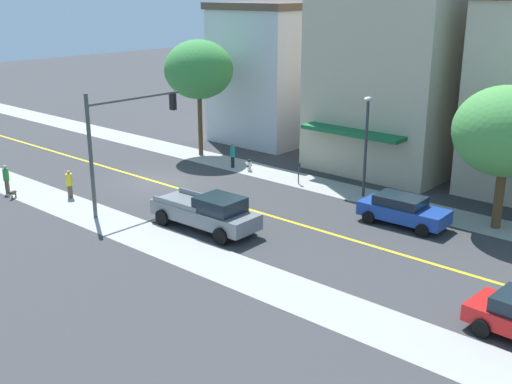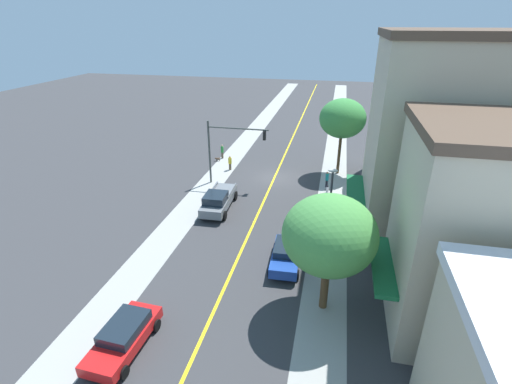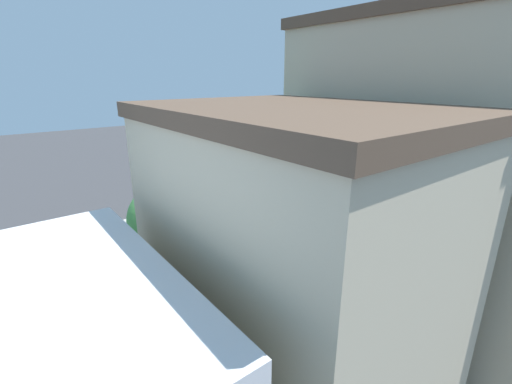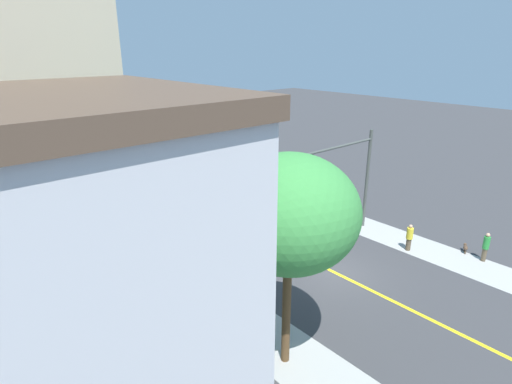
% 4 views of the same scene
% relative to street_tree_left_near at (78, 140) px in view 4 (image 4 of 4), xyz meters
% --- Properties ---
extents(ground_plane, '(140.00, 140.00, 0.00)m').
position_rel_street_tree_left_near_xyz_m(ground_plane, '(6.02, -18.41, -4.79)').
color(ground_plane, '#38383A').
extents(sidewalk_left, '(2.65, 126.00, 0.01)m').
position_rel_street_tree_left_near_xyz_m(sidewalk_left, '(-0.03, -18.41, -4.78)').
color(sidewalk_left, '#9E9E99').
rests_on(sidewalk_left, ground).
extents(sidewalk_right, '(2.65, 126.00, 0.01)m').
position_rel_street_tree_left_near_xyz_m(sidewalk_right, '(12.08, -18.41, -4.78)').
color(sidewalk_right, '#9E9E99').
rests_on(sidewalk_right, ground).
extents(road_centerline_stripe, '(0.20, 126.00, 0.00)m').
position_rel_street_tree_left_near_xyz_m(road_centerline_stripe, '(6.02, -18.41, -4.79)').
color(road_centerline_stripe, yellow).
rests_on(road_centerline_stripe, ground).
extents(tan_rowhouse, '(9.45, 7.30, 10.23)m').
position_rel_street_tree_left_near_xyz_m(tan_rowhouse, '(-8.33, -20.58, 0.35)').
color(tan_rowhouse, silver).
rests_on(tan_rowhouse, ground).
extents(street_tree_left_near, '(5.03, 5.03, 6.94)m').
position_rel_street_tree_left_near_xyz_m(street_tree_left_near, '(0.00, 0.00, 0.00)').
color(street_tree_left_near, brown).
rests_on(street_tree_left_near, ground).
extents(street_tree_right_corner, '(4.68, 4.68, 7.94)m').
position_rel_street_tree_left_near_xyz_m(street_tree_right_corner, '(-0.38, -21.20, 1.15)').
color(street_tree_right_corner, brown).
rests_on(street_tree_right_corner, ground).
extents(fire_hydrant, '(0.44, 0.24, 0.79)m').
position_rel_street_tree_left_near_xyz_m(fire_hydrant, '(0.46, -15.83, -4.40)').
color(fire_hydrant, silver).
rests_on(fire_hydrant, ground).
extents(parking_meter, '(0.12, 0.18, 1.30)m').
position_rel_street_tree_left_near_xyz_m(parking_meter, '(0.62, -11.73, -3.92)').
color(parking_meter, '#4C4C51').
rests_on(parking_meter, ground).
extents(traffic_light_mast, '(6.00, 0.32, 6.34)m').
position_rel_street_tree_left_near_xyz_m(traffic_light_mast, '(10.24, -15.90, -0.54)').
color(traffic_light_mast, '#474C47').
rests_on(traffic_light_mast, ground).
extents(street_lamp, '(0.70, 0.36, 5.64)m').
position_rel_street_tree_left_near_xyz_m(street_lamp, '(0.11, -7.50, -1.24)').
color(street_lamp, '#38383D').
rests_on(street_lamp, ground).
extents(red_sedan_right_curb, '(2.28, 4.66, 1.44)m').
position_rel_street_tree_left_near_xyz_m(red_sedan_right_curb, '(9.56, 5.14, -4.02)').
color(red_sedan_right_curb, red).
rests_on(red_sedan_right_curb, ground).
extents(grey_sedan_left_curb, '(2.06, 4.30, 1.56)m').
position_rel_street_tree_left_near_xyz_m(grey_sedan_left_curb, '(2.42, 11.15, -3.97)').
color(grey_sedan_left_curb, slate).
rests_on(grey_sedan_left_curb, ground).
extents(blue_sedan_left_curb, '(2.14, 4.40, 1.46)m').
position_rel_street_tree_left_near_xyz_m(blue_sedan_left_curb, '(2.69, -3.63, -4.01)').
color(blue_sedan_left_curb, '#1E429E').
rests_on(blue_sedan_left_curb, ground).
extents(grey_pickup_truck, '(2.36, 5.80, 1.82)m').
position_rel_street_tree_left_near_xyz_m(grey_pickup_truck, '(9.54, -10.33, -3.88)').
color(grey_pickup_truck, slate).
rests_on(grey_pickup_truck, ground).
extents(pedestrian_green_shirt, '(0.33, 0.33, 1.66)m').
position_rel_street_tree_left_near_xyz_m(pedestrian_green_shirt, '(13.11, -23.03, -3.90)').
color(pedestrian_green_shirt, brown).
rests_on(pedestrian_green_shirt, ground).
extents(pedestrian_yellow_shirt, '(0.37, 0.37, 1.59)m').
position_rel_street_tree_left_near_xyz_m(pedestrian_yellow_shirt, '(11.18, -19.65, -3.96)').
color(pedestrian_yellow_shirt, brown).
rests_on(pedestrian_yellow_shirt, ground).
extents(pedestrian_teal_shirt, '(0.31, 0.31, 1.61)m').
position_rel_street_tree_left_near_xyz_m(pedestrian_teal_shirt, '(0.60, -17.18, -3.93)').
color(pedestrian_teal_shirt, black).
rests_on(pedestrian_teal_shirt, ground).
extents(small_dog, '(0.61, 0.45, 0.47)m').
position_rel_street_tree_left_near_xyz_m(small_dog, '(13.36, -21.94, -4.48)').
color(small_dog, '#4C3828').
rests_on(small_dog, ground).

